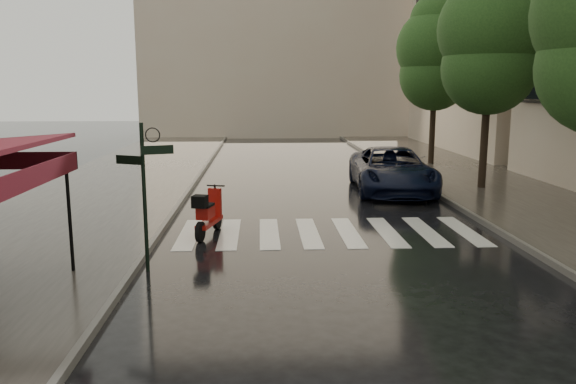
{
  "coord_description": "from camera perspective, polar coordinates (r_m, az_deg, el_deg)",
  "views": [
    {
      "loc": [
        1.17,
        -8.41,
        3.76
      ],
      "look_at": [
        1.82,
        4.41,
        1.4
      ],
      "focal_mm": 35.0,
      "sensor_mm": 36.0,
      "label": 1
    }
  ],
  "objects": [
    {
      "name": "tree_far",
      "position": [
        28.76,
        14.78,
        13.46
      ],
      "size": [
        3.8,
        3.8,
        8.16
      ],
      "color": "black",
      "rests_on": "sidewalk_far"
    },
    {
      "name": "ground",
      "position": [
        9.29,
        -10.17,
        -13.64
      ],
      "size": [
        120.0,
        120.0,
        0.0
      ],
      "primitive_type": "plane",
      "color": "black",
      "rests_on": "ground"
    },
    {
      "name": "signpost",
      "position": [
        11.81,
        -14.4,
        0.69
      ],
      "size": [
        1.17,
        0.29,
        3.1
      ],
      "color": "black",
      "rests_on": "ground"
    },
    {
      "name": "backdrop_building",
      "position": [
        46.86,
        -0.66,
        18.06
      ],
      "size": [
        22.0,
        6.0,
        20.0
      ],
      "primitive_type": "cube",
      "color": "#C0A993",
      "rests_on": "ground"
    },
    {
      "name": "sidewalk_far",
      "position": [
        22.64,
        20.79,
        0.32
      ],
      "size": [
        5.5,
        60.0,
        0.12
      ],
      "primitive_type": "cube",
      "color": "#38332D",
      "rests_on": "ground"
    },
    {
      "name": "crosswalk",
      "position": [
        15.0,
        4.12,
        -4.1
      ],
      "size": [
        7.85,
        3.2,
        0.01
      ],
      "color": "silver",
      "rests_on": "ground"
    },
    {
      "name": "parked_car",
      "position": [
        21.13,
        10.49,
        2.23
      ],
      "size": [
        3.1,
        6.05,
        1.63
      ],
      "primitive_type": "imported",
      "rotation": [
        0.0,
        0.0,
        -0.07
      ],
      "color": "black",
      "rests_on": "ground"
    },
    {
      "name": "scooter",
      "position": [
        14.65,
        -8.13,
        -2.27
      ],
      "size": [
        0.76,
        1.84,
        1.23
      ],
      "rotation": [
        0.0,
        0.0,
        -0.24
      ],
      "color": "black",
      "rests_on": "ground"
    },
    {
      "name": "curb_near",
      "position": [
        20.91,
        -10.05,
        0.1
      ],
      "size": [
        0.12,
        60.0,
        0.16
      ],
      "primitive_type": "cube",
      "color": "#595651",
      "rests_on": "ground"
    },
    {
      "name": "curb_far",
      "position": [
        21.67,
        14.0,
        0.31
      ],
      "size": [
        0.12,
        60.0,
        0.16
      ],
      "primitive_type": "cube",
      "color": "#595651",
      "rests_on": "ground"
    },
    {
      "name": "tree_mid",
      "position": [
        22.12,
        19.91,
        14.57
      ],
      "size": [
        3.8,
        3.8,
        8.34
      ],
      "color": "black",
      "rests_on": "sidewalk_far"
    },
    {
      "name": "sidewalk_near",
      "position": [
        21.5,
        -18.13,
        -0.02
      ],
      "size": [
        6.0,
        60.0,
        0.12
      ],
      "primitive_type": "cube",
      "color": "#38332D",
      "rests_on": "ground"
    }
  ]
}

